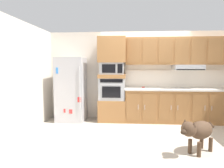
# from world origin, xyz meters

# --- Properties ---
(ground_plane) EXTENTS (9.60, 9.60, 0.00)m
(ground_plane) POSITION_xyz_m (0.00, 0.00, 0.00)
(ground_plane) COLOR #B2A899
(back_kitchen_wall) EXTENTS (6.20, 0.12, 2.50)m
(back_kitchen_wall) POSITION_xyz_m (0.00, 1.11, 1.25)
(back_kitchen_wall) COLOR silver
(back_kitchen_wall) RESTS_ON ground
(side_panel_left) EXTENTS (0.12, 7.10, 2.50)m
(side_panel_left) POSITION_xyz_m (-2.80, 0.00, 1.25)
(side_panel_left) COLOR silver
(side_panel_left) RESTS_ON ground
(refrigerator) EXTENTS (0.76, 0.73, 1.76)m
(refrigerator) POSITION_xyz_m (-2.04, 0.68, 0.88)
(refrigerator) COLOR #ADADB2
(refrigerator) RESTS_ON ground
(oven_base_cabinet) EXTENTS (0.74, 0.62, 0.60)m
(oven_base_cabinet) POSITION_xyz_m (-0.90, 0.75, 0.30)
(oven_base_cabinet) COLOR #996638
(oven_base_cabinet) RESTS_ON ground
(built_in_oven) EXTENTS (0.70, 0.62, 0.60)m
(built_in_oven) POSITION_xyz_m (-0.90, 0.75, 0.90)
(built_in_oven) COLOR #A8AAAF
(built_in_oven) RESTS_ON oven_base_cabinet
(appliance_mid_shelf) EXTENTS (0.74, 0.62, 0.10)m
(appliance_mid_shelf) POSITION_xyz_m (-0.90, 0.75, 1.25)
(appliance_mid_shelf) COLOR #996638
(appliance_mid_shelf) RESTS_ON built_in_oven
(microwave) EXTENTS (0.64, 0.54, 0.32)m
(microwave) POSITION_xyz_m (-0.90, 0.75, 1.46)
(microwave) COLOR #A8AAAF
(microwave) RESTS_ON appliance_mid_shelf
(appliance_upper_cabinet) EXTENTS (0.74, 0.62, 0.68)m
(appliance_upper_cabinet) POSITION_xyz_m (-0.90, 0.75, 1.96)
(appliance_upper_cabinet) COLOR #996638
(appliance_upper_cabinet) RESTS_ON microwave
(lower_cabinet_run) EXTENTS (2.96, 0.63, 0.88)m
(lower_cabinet_run) POSITION_xyz_m (0.95, 0.75, 0.44)
(lower_cabinet_run) COLOR #996638
(lower_cabinet_run) RESTS_ON ground
(countertop_slab) EXTENTS (3.00, 0.64, 0.04)m
(countertop_slab) POSITION_xyz_m (0.95, 0.75, 0.90)
(countertop_slab) COLOR beige
(countertop_slab) RESTS_ON lower_cabinet_run
(backsplash_panel) EXTENTS (3.00, 0.02, 0.50)m
(backsplash_panel) POSITION_xyz_m (0.95, 1.04, 1.17)
(backsplash_panel) COLOR white
(backsplash_panel) RESTS_ON countertop_slab
(upper_cabinet_with_hood) EXTENTS (2.96, 0.48, 0.88)m
(upper_cabinet_with_hood) POSITION_xyz_m (0.96, 0.87, 1.90)
(upper_cabinet_with_hood) COLOR #996638
(upper_cabinet_with_hood) RESTS_ON backsplash_panel
(screwdriver) EXTENTS (0.17, 0.17, 0.03)m
(screwdriver) POSITION_xyz_m (-0.03, 0.86, 0.93)
(screwdriver) COLOR red
(screwdriver) RESTS_ON countertop_slab
(dog) EXTENTS (0.81, 0.69, 0.64)m
(dog) POSITION_xyz_m (0.75, -1.25, 0.41)
(dog) COLOR #473323
(dog) RESTS_ON ground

